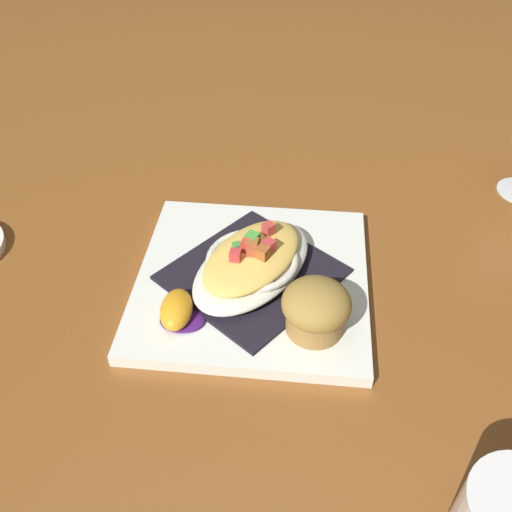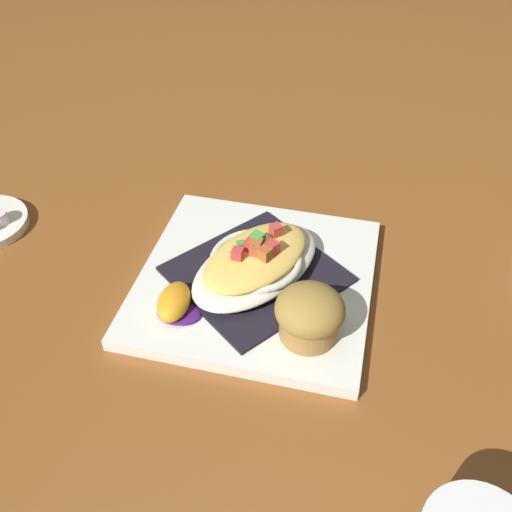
{
  "view_description": "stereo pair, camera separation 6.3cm",
  "coord_description": "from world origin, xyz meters",
  "px_view_note": "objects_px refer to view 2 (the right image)",
  "views": [
    {
      "loc": [
        0.0,
        0.47,
        0.47
      ],
      "look_at": [
        0.0,
        0.0,
        0.05
      ],
      "focal_mm": 39.62,
      "sensor_mm": 36.0,
      "label": 1
    },
    {
      "loc": [
        -0.06,
        0.47,
        0.47
      ],
      "look_at": [
        0.0,
        0.0,
        0.05
      ],
      "focal_mm": 39.62,
      "sensor_mm": 36.0,
      "label": 2
    }
  ],
  "objects_px": {
    "square_plate": "(256,280)",
    "muffin": "(310,314)",
    "orange_garnish": "(175,304)",
    "gratin_dish": "(256,261)"
  },
  "relations": [
    {
      "from": "square_plate",
      "to": "muffin",
      "type": "relative_size",
      "value": 3.72
    },
    {
      "from": "muffin",
      "to": "orange_garnish",
      "type": "xyz_separation_m",
      "value": [
        0.14,
        -0.01,
        -0.02
      ]
    },
    {
      "from": "gratin_dish",
      "to": "square_plate",
      "type": "bearing_deg",
      "value": 5.49
    },
    {
      "from": "muffin",
      "to": "orange_garnish",
      "type": "bearing_deg",
      "value": -5.94
    },
    {
      "from": "square_plate",
      "to": "orange_garnish",
      "type": "distance_m",
      "value": 0.1
    },
    {
      "from": "gratin_dish",
      "to": "orange_garnish",
      "type": "height_order",
      "value": "gratin_dish"
    },
    {
      "from": "orange_garnish",
      "to": "square_plate",
      "type": "bearing_deg",
      "value": -140.48
    },
    {
      "from": "muffin",
      "to": "orange_garnish",
      "type": "height_order",
      "value": "muffin"
    },
    {
      "from": "orange_garnish",
      "to": "muffin",
      "type": "bearing_deg",
      "value": 174.06
    },
    {
      "from": "square_plate",
      "to": "gratin_dish",
      "type": "relative_size",
      "value": 1.3
    }
  ]
}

